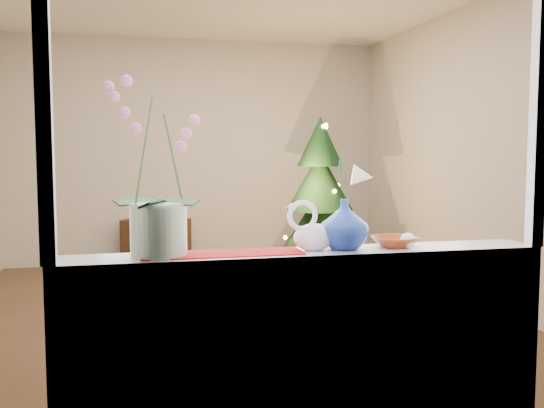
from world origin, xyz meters
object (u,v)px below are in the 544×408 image
at_px(orchid_pot, 158,167).
at_px(blue_vase, 344,220).
at_px(paperweight, 408,241).
at_px(xmas_tree, 320,197).
at_px(amber_dish, 395,242).
at_px(side_table, 156,243).
at_px(swan, 314,227).

height_order(orchid_pot, blue_vase, orchid_pot).
relative_size(paperweight, xmas_tree, 0.04).
bearing_deg(amber_dish, paperweight, -47.39).
height_order(xmas_tree, side_table, xmas_tree).
xyz_separation_m(swan, paperweight, (0.44, -0.04, -0.07)).
xyz_separation_m(orchid_pot, paperweight, (1.12, -0.04, -0.34)).
distance_m(orchid_pot, xmas_tree, 4.09).
xyz_separation_m(blue_vase, side_table, (-0.69, 4.61, -0.77)).
height_order(blue_vase, paperweight, blue_vase).
relative_size(orchid_pot, side_table, 1.01).
distance_m(orchid_pot, blue_vase, 0.87).
bearing_deg(blue_vase, side_table, 98.49).
xyz_separation_m(orchid_pot, side_table, (0.14, 4.61, -1.02)).
height_order(paperweight, side_table, paperweight).
distance_m(swan, xmas_tree, 3.81).
bearing_deg(blue_vase, paperweight, -8.64).
bearing_deg(xmas_tree, orchid_pot, -117.00).
height_order(swan, side_table, swan).
bearing_deg(paperweight, amber_dish, 132.61).
bearing_deg(paperweight, swan, 174.30).
distance_m(swan, side_table, 4.70).
bearing_deg(swan, paperweight, 4.39).
xyz_separation_m(blue_vase, amber_dish, (0.25, 0.00, -0.11)).
xyz_separation_m(amber_dish, side_table, (-0.94, 4.61, -0.66)).
xyz_separation_m(amber_dish, xmas_tree, (0.77, 3.62, -0.08)).
distance_m(blue_vase, paperweight, 0.31).
relative_size(amber_dish, xmas_tree, 0.10).
bearing_deg(side_table, paperweight, -55.28).
relative_size(blue_vase, amber_dish, 1.52).
relative_size(blue_vase, side_table, 0.35).
bearing_deg(xmas_tree, amber_dish, -101.95).
relative_size(paperweight, side_table, 0.10).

